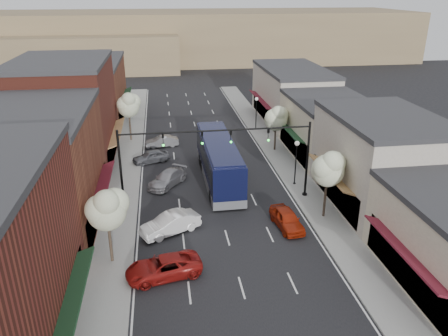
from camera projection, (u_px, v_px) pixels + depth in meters
name	position (u px, v px, depth m)	size (l,w,h in m)	color
ground	(232.00, 252.00, 31.14)	(160.00, 160.00, 0.00)	black
sidewalk_left	(127.00, 163.00, 46.89)	(2.80, 73.00, 0.15)	gray
sidewalk_right	(279.00, 155.00, 49.14)	(2.80, 73.00, 0.15)	gray
curb_left	(140.00, 162.00, 47.08)	(0.25, 73.00, 0.17)	gray
curb_right	(267.00, 155.00, 48.95)	(0.25, 73.00, 0.17)	gray
bldg_left_midnear	(33.00, 171.00, 32.93)	(10.14, 14.10, 9.40)	brown
bldg_left_midfar	(66.00, 113.00, 45.44)	(10.14, 14.10, 10.90)	maroon
bldg_left_far	(89.00, 91.00, 60.55)	(10.14, 18.10, 8.40)	brown
bldg_right_midnear	(380.00, 161.00, 36.96)	(9.14, 12.10, 7.90)	#BCB0A1
bldg_right_midfar	(328.00, 128.00, 48.21)	(9.14, 12.10, 6.40)	beige
bldg_right_far	(292.00, 95.00, 60.82)	(9.14, 16.10, 7.40)	#BCB0A1
hill_far	(175.00, 36.00, 111.10)	(120.00, 30.00, 12.00)	#7A6647
hill_near	(66.00, 53.00, 97.55)	(50.00, 20.00, 8.00)	#7A6647
signal_mast_right	(281.00, 150.00, 37.43)	(8.22, 0.46, 7.00)	black
signal_mast_left	(149.00, 156.00, 35.92)	(8.22, 0.46, 7.00)	black
tree_right_near	(329.00, 168.00, 34.15)	(2.85, 2.65, 5.95)	#47382B
tree_right_far	(277.00, 118.00, 48.95)	(2.85, 2.65, 5.43)	#47382B
tree_left_near	(107.00, 208.00, 28.36)	(2.85, 2.65, 5.69)	#47382B
tree_left_far	(129.00, 104.00, 51.98)	(2.85, 2.65, 6.13)	#47382B
lamp_post_near	(296.00, 156.00, 40.63)	(0.44, 0.44, 4.44)	black
lamp_post_far	(256.00, 108.00, 56.62)	(0.44, 0.44, 4.44)	black
coach_bus	(219.00, 160.00, 42.01)	(3.07, 13.38, 4.08)	black
red_hatchback	(287.00, 219.00, 34.18)	(1.71, 4.24, 1.44)	#9B210B
parked_car_a	(164.00, 267.00, 28.34)	(2.28, 4.94, 1.37)	maroon
parked_car_b	(170.00, 224.00, 33.39)	(1.63, 4.68, 1.54)	silver
parked_car_c	(167.00, 179.00, 41.47)	(1.93, 4.74, 1.37)	gray
parked_car_d	(151.00, 157.00, 46.89)	(1.59, 3.95, 1.35)	#5A5C62
parked_car_e	(162.00, 142.00, 51.59)	(1.35, 3.88, 1.28)	gray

